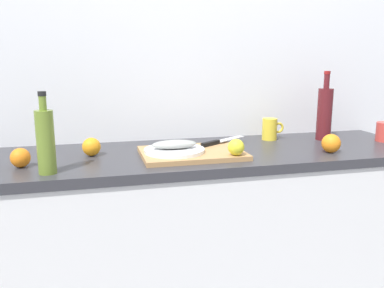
% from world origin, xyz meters
% --- Properties ---
extents(back_wall, '(3.20, 0.05, 2.50)m').
position_xyz_m(back_wall, '(0.00, 0.33, 1.25)').
color(back_wall, white).
rests_on(back_wall, ground_plane).
extents(kitchen_counter, '(2.00, 0.60, 0.90)m').
position_xyz_m(kitchen_counter, '(0.00, 0.00, 0.45)').
color(kitchen_counter, white).
rests_on(kitchen_counter, ground_plane).
extents(cutting_board, '(0.43, 0.31, 0.02)m').
position_xyz_m(cutting_board, '(-0.10, -0.07, 0.91)').
color(cutting_board, tan).
rests_on(cutting_board, kitchen_counter).
extents(white_plate, '(0.25, 0.25, 0.01)m').
position_xyz_m(white_plate, '(-0.17, -0.07, 0.93)').
color(white_plate, white).
rests_on(white_plate, cutting_board).
extents(fish_fillet, '(0.19, 0.08, 0.04)m').
position_xyz_m(fish_fillet, '(-0.17, -0.07, 0.95)').
color(fish_fillet, '#999E99').
rests_on(fish_fillet, white_plate).
extents(chef_knife, '(0.26, 0.18, 0.02)m').
position_xyz_m(chef_knife, '(0.06, 0.05, 0.93)').
color(chef_knife, silver).
rests_on(chef_knife, cutting_board).
extents(lemon_0, '(0.07, 0.07, 0.07)m').
position_xyz_m(lemon_0, '(0.06, -0.19, 0.95)').
color(lemon_0, yellow).
rests_on(lemon_0, cutting_board).
extents(olive_oil_bottle, '(0.06, 0.06, 0.29)m').
position_xyz_m(olive_oil_bottle, '(-0.67, -0.21, 1.02)').
color(olive_oil_bottle, olive).
rests_on(olive_oil_bottle, kitchen_counter).
extents(wine_bottle, '(0.07, 0.07, 0.34)m').
position_xyz_m(wine_bottle, '(0.63, 0.10, 1.04)').
color(wine_bottle, '#59191E').
rests_on(wine_bottle, kitchen_counter).
extents(coffee_mug_1, '(0.11, 0.07, 0.11)m').
position_xyz_m(coffee_mug_1, '(0.37, 0.17, 0.95)').
color(coffee_mug_1, yellow).
rests_on(coffee_mug_1, kitchen_counter).
extents(orange_0, '(0.08, 0.08, 0.08)m').
position_xyz_m(orange_0, '(-0.51, 0.03, 0.94)').
color(orange_0, orange).
rests_on(orange_0, kitchen_counter).
extents(orange_1, '(0.08, 0.08, 0.08)m').
position_xyz_m(orange_1, '(0.51, -0.16, 0.94)').
color(orange_1, orange).
rests_on(orange_1, kitchen_counter).
extents(orange_2, '(0.07, 0.07, 0.07)m').
position_xyz_m(orange_2, '(-0.77, -0.09, 0.94)').
color(orange_2, orange).
rests_on(orange_2, kitchen_counter).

